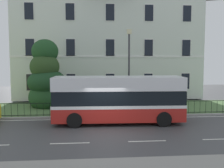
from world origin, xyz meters
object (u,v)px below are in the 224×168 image
Objects in this scene: evergreen_tree at (47,80)px; litter_bin at (60,107)px; georgian_townhouse at (107,38)px; street_lamp_post at (129,65)px; single_decker_bus at (118,99)px.

evergreen_tree is 4.16m from litter_bin.
georgian_townhouse is 11.11m from street_lamp_post.
evergreen_tree is 1.00× the size of street_lamp_post.
georgian_townhouse is at bearing 94.92° from street_lamp_post.
single_decker_bus is at bearing -90.80° from georgian_townhouse.
street_lamp_post is (1.10, 2.63, 2.17)m from single_decker_bus.
evergreen_tree is 5.35× the size of litter_bin.
georgian_townhouse reaches higher than single_decker_bus.
litter_bin is at bearing -112.02° from georgian_townhouse.
street_lamp_post is at bearing 0.51° from litter_bin.
georgian_townhouse is 3.13× the size of evergreen_tree.
litter_bin is at bearing -179.49° from street_lamp_post.
street_lamp_post reaches higher than evergreen_tree.
street_lamp_post is at bearing -85.08° from georgian_townhouse.
litter_bin is (1.49, -3.49, -1.71)m from evergreen_tree.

